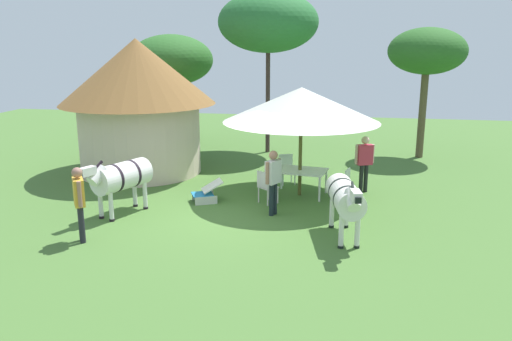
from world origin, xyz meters
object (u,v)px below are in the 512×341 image
patio_chair_near_hut (287,167)px  acacia_tree_right_background (171,60)px  striped_lounge_chair (206,193)px  patio_dining_table (300,172)px  zebra_by_umbrella (120,177)px  acacia_tree_left_background (268,22)px  guest_behind_table (273,177)px  zebra_nearest_camera (345,197)px  guest_beside_umbrella (364,159)px  acacia_tree_far_lawn (427,52)px  patio_chair_near_lawn (266,185)px  thatched_hut (138,99)px  shade_umbrella (301,105)px  patio_chair_west_end (343,182)px  standing_watcher (79,198)px

patio_chair_near_hut → acacia_tree_right_background: acacia_tree_right_background is taller
striped_lounge_chair → patio_dining_table: bearing=-92.0°
zebra_by_umbrella → acacia_tree_right_background: size_ratio=0.45×
acacia_tree_left_background → guest_behind_table: bearing=-80.2°
zebra_nearest_camera → guest_beside_umbrella: bearing=-108.7°
acacia_tree_far_lawn → patio_chair_near_lawn: bearing=-125.9°
zebra_nearest_camera → zebra_by_umbrella: size_ratio=1.13×
guest_behind_table → patio_dining_table: bearing=-168.5°
patio_dining_table → striped_lounge_chair: bearing=-156.3°
thatched_hut → zebra_by_umbrella: thatched_hut is taller
shade_umbrella → acacia_tree_right_background: bearing=132.4°
shade_umbrella → patio_chair_near_hut: bearing=114.0°
zebra_nearest_camera → acacia_tree_left_background: (-3.08, 8.79, 4.00)m
acacia_tree_right_background → acacia_tree_far_lawn: bearing=-4.7°
patio_dining_table → patio_chair_near_lawn: patio_chair_near_lawn is taller
patio_dining_table → guest_behind_table: guest_behind_table is taller
patio_dining_table → patio_chair_west_end: bearing=-14.0°
thatched_hut → zebra_by_umbrella: (1.18, -4.20, -1.48)m
patio_chair_near_hut → standing_watcher: (-3.86, -5.51, 0.49)m
patio_chair_near_hut → standing_watcher: standing_watcher is taller
guest_beside_umbrella → standing_watcher: 7.93m
patio_chair_west_end → thatched_hut: bearing=87.0°
patio_chair_near_lawn → guest_behind_table: size_ratio=0.54×
acacia_tree_far_lawn → thatched_hut: bearing=-157.2°
acacia_tree_left_background → striped_lounge_chair: bearing=-95.6°
thatched_hut → striped_lounge_chair: (3.01, -2.82, -2.20)m
guest_behind_table → acacia_tree_right_background: (-5.46, 8.38, 2.50)m
standing_watcher → zebra_by_umbrella: standing_watcher is taller
acacia_tree_far_lawn → zebra_nearest_camera: bearing=-107.1°
striped_lounge_chair → acacia_tree_left_background: (0.66, 6.72, 4.70)m
patio_chair_west_end → zebra_by_umbrella: 5.94m
patio_dining_table → zebra_by_umbrella: 4.95m
guest_beside_umbrella → standing_watcher: (-6.17, -4.97, 0.02)m
patio_dining_table → thatched_hut: bearing=162.3°
striped_lounge_chair → thatched_hut: bearing=21.2°
shade_umbrella → acacia_tree_right_background: (-5.96, 6.53, 0.92)m
shade_umbrella → striped_lounge_chair: (-2.46, -1.08, -2.34)m
shade_umbrella → acacia_tree_far_lawn: 7.11m
zebra_by_umbrella → acacia_tree_right_background: acacia_tree_right_background is taller
striped_lounge_chair → guest_behind_table: bearing=-137.1°
patio_chair_west_end → guest_beside_umbrella: 1.19m
guest_behind_table → acacia_tree_right_background: bearing=-120.1°
zebra_nearest_camera → patio_chair_near_hut: bearing=-78.3°
patio_chair_near_hut → acacia_tree_right_background: bearing=-68.7°
guest_beside_umbrella → guest_behind_table: guest_behind_table is taller
zebra_nearest_camera → patio_dining_table: bearing=-78.8°
patio_chair_near_hut → acacia_tree_left_background: bearing=-98.1°
guest_behind_table → acacia_tree_left_background: bearing=-143.4°
patio_chair_near_lawn → standing_watcher: bearing=-95.5°
zebra_by_umbrella → striped_lounge_chair: bearing=-119.5°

